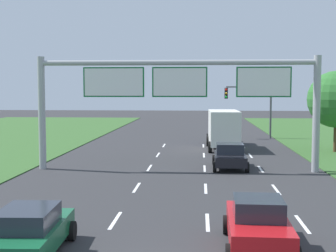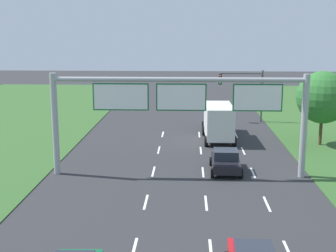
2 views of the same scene
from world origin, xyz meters
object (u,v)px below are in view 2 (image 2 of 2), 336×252
object	(u,v)px
roadside_tree_far	(323,97)
car_mid_lane	(226,161)
box_truck	(218,120)
sign_gantry	(180,104)
traffic_light_mast	(244,86)

from	to	relation	value
roadside_tree_far	car_mid_lane	bearing A→B (deg)	-137.58
car_mid_lane	box_truck	xyz separation A→B (m)	(0.06, 10.32, 0.97)
car_mid_lane	roadside_tree_far	world-z (taller)	roadside_tree_far
car_mid_lane	sign_gantry	world-z (taller)	sign_gantry
car_mid_lane	traffic_light_mast	xyz separation A→B (m)	(3.31, 18.43, 3.10)
sign_gantry	roadside_tree_far	bearing A→B (deg)	36.98
traffic_light_mast	roadside_tree_far	distance (m)	11.77
box_truck	roadside_tree_far	distance (m)	9.34
car_mid_lane	traffic_light_mast	size ratio (longest dim) A/B	0.72
car_mid_lane	roadside_tree_far	xyz separation A→B (m)	(8.77, 8.02, 3.43)
sign_gantry	roadside_tree_far	world-z (taller)	sign_gantry
box_truck	sign_gantry	xyz separation A→B (m)	(-3.28, -11.33, 3.22)
box_truck	sign_gantry	bearing A→B (deg)	-107.19
sign_gantry	roadside_tree_far	size ratio (longest dim) A/B	2.67
car_mid_lane	roadside_tree_far	distance (m)	12.37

